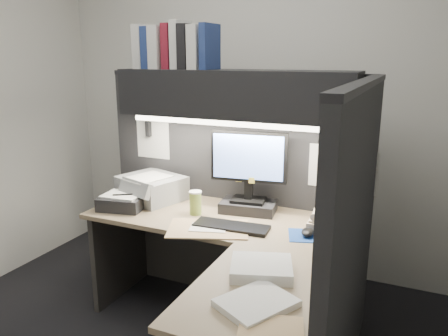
{
  "coord_description": "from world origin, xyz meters",
  "views": [
    {
      "loc": [
        1.21,
        -1.85,
        1.73
      ],
      "look_at": [
        0.16,
        0.51,
        1.07
      ],
      "focal_mm": 35.0,
      "sensor_mm": 36.0,
      "label": 1
    }
  ],
  "objects_px": {
    "desk": "(230,312)",
    "monitor": "(249,181)",
    "telephone": "(327,222)",
    "overhead_shelf": "(234,94)",
    "printer": "(152,188)",
    "coffee_cup": "(195,203)",
    "keyboard": "(231,226)",
    "notebook_stack": "(123,202)"
  },
  "relations": [
    {
      "from": "desk",
      "to": "monitor",
      "type": "distance_m",
      "value": 0.9
    },
    {
      "from": "monitor",
      "to": "telephone",
      "type": "xyz_separation_m",
      "value": [
        0.54,
        -0.08,
        -0.17
      ]
    },
    {
      "from": "desk",
      "to": "overhead_shelf",
      "type": "bearing_deg",
      "value": 111.79
    },
    {
      "from": "desk",
      "to": "printer",
      "type": "distance_m",
      "value": 1.2
    },
    {
      "from": "telephone",
      "to": "coffee_cup",
      "type": "relative_size",
      "value": 1.45
    },
    {
      "from": "coffee_cup",
      "to": "overhead_shelf",
      "type": "bearing_deg",
      "value": 50.05
    },
    {
      "from": "desk",
      "to": "coffee_cup",
      "type": "xyz_separation_m",
      "value": [
        -0.48,
        0.54,
        0.36
      ]
    },
    {
      "from": "desk",
      "to": "coffee_cup",
      "type": "height_order",
      "value": "coffee_cup"
    },
    {
      "from": "desk",
      "to": "monitor",
      "type": "xyz_separation_m",
      "value": [
        -0.18,
        0.72,
        0.5
      ]
    },
    {
      "from": "overhead_shelf",
      "to": "keyboard",
      "type": "xyz_separation_m",
      "value": [
        0.13,
        -0.34,
        -0.76
      ]
    },
    {
      "from": "overhead_shelf",
      "to": "notebook_stack",
      "type": "height_order",
      "value": "overhead_shelf"
    },
    {
      "from": "keyboard",
      "to": "coffee_cup",
      "type": "relative_size",
      "value": 3.11
    },
    {
      "from": "monitor",
      "to": "keyboard",
      "type": "bearing_deg",
      "value": -95.67
    },
    {
      "from": "keyboard",
      "to": "telephone",
      "type": "height_order",
      "value": "telephone"
    },
    {
      "from": "printer",
      "to": "telephone",
      "type": "bearing_deg",
      "value": 15.87
    },
    {
      "from": "telephone",
      "to": "coffee_cup",
      "type": "distance_m",
      "value": 0.84
    },
    {
      "from": "desk",
      "to": "notebook_stack",
      "type": "bearing_deg",
      "value": 155.9
    },
    {
      "from": "notebook_stack",
      "to": "overhead_shelf",
      "type": "bearing_deg",
      "value": 24.5
    },
    {
      "from": "keyboard",
      "to": "printer",
      "type": "xyz_separation_m",
      "value": [
        -0.74,
        0.28,
        0.07
      ]
    },
    {
      "from": "telephone",
      "to": "notebook_stack",
      "type": "height_order",
      "value": "notebook_stack"
    },
    {
      "from": "monitor",
      "to": "telephone",
      "type": "height_order",
      "value": "monitor"
    },
    {
      "from": "overhead_shelf",
      "to": "monitor",
      "type": "relative_size",
      "value": 2.87
    },
    {
      "from": "monitor",
      "to": "printer",
      "type": "bearing_deg",
      "value": 174.72
    },
    {
      "from": "overhead_shelf",
      "to": "coffee_cup",
      "type": "bearing_deg",
      "value": -129.95
    },
    {
      "from": "keyboard",
      "to": "printer",
      "type": "bearing_deg",
      "value": 155.38
    },
    {
      "from": "telephone",
      "to": "printer",
      "type": "bearing_deg",
      "value": 179.45
    },
    {
      "from": "desk",
      "to": "monitor",
      "type": "bearing_deg",
      "value": 104.26
    },
    {
      "from": "notebook_stack",
      "to": "desk",
      "type": "bearing_deg",
      "value": -24.1
    },
    {
      "from": "overhead_shelf",
      "to": "keyboard",
      "type": "bearing_deg",
      "value": -69.29
    },
    {
      "from": "desk",
      "to": "coffee_cup",
      "type": "distance_m",
      "value": 0.81
    },
    {
      "from": "overhead_shelf",
      "to": "monitor",
      "type": "height_order",
      "value": "overhead_shelf"
    },
    {
      "from": "overhead_shelf",
      "to": "desk",
      "type": "bearing_deg",
      "value": -68.21
    },
    {
      "from": "overhead_shelf",
      "to": "printer",
      "type": "xyz_separation_m",
      "value": [
        -0.61,
        -0.06,
        -0.69
      ]
    },
    {
      "from": "overhead_shelf",
      "to": "keyboard",
      "type": "relative_size",
      "value": 3.4
    },
    {
      "from": "printer",
      "to": "keyboard",
      "type": "bearing_deg",
      "value": -2.69
    },
    {
      "from": "overhead_shelf",
      "to": "notebook_stack",
      "type": "relative_size",
      "value": 5.32
    },
    {
      "from": "keyboard",
      "to": "coffee_cup",
      "type": "xyz_separation_m",
      "value": [
        -0.31,
        0.13,
        0.06
      ]
    },
    {
      "from": "desk",
      "to": "telephone",
      "type": "height_order",
      "value": "telephone"
    },
    {
      "from": "monitor",
      "to": "keyboard",
      "type": "height_order",
      "value": "monitor"
    },
    {
      "from": "monitor",
      "to": "telephone",
      "type": "relative_size",
      "value": 2.55
    },
    {
      "from": "desk",
      "to": "printer",
      "type": "relative_size",
      "value": 4.06
    },
    {
      "from": "desk",
      "to": "telephone",
      "type": "xyz_separation_m",
      "value": [
        0.35,
        0.64,
        0.33
      ]
    }
  ]
}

